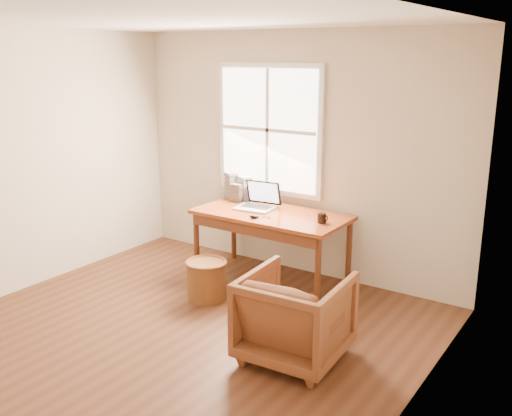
{
  "coord_description": "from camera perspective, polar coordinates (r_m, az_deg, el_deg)",
  "views": [
    {
      "loc": [
        3.07,
        -3.02,
        2.35
      ],
      "look_at": [
        -0.09,
        1.65,
        0.82
      ],
      "focal_mm": 40.0,
      "sensor_mm": 36.0,
      "label": 1
    }
  ],
  "objects": [
    {
      "name": "room_shell",
      "position": [
        4.55,
        -9.83,
        1.84
      ],
      "size": [
        4.04,
        4.54,
        2.64
      ],
      "color": "#4D2B1A",
      "rests_on": "ground"
    },
    {
      "name": "cd_stack_a",
      "position": [
        6.43,
        -1.13,
        2.01
      ],
      "size": [
        0.17,
        0.16,
        0.27
      ],
      "primitive_type": "cube",
      "rotation": [
        0.0,
        0.0,
        -0.37
      ],
      "color": "#B0B6BB",
      "rests_on": "desk"
    },
    {
      "name": "cd_stack_b",
      "position": [
        6.37,
        -1.92,
        1.54
      ],
      "size": [
        0.13,
        0.12,
        0.2
      ],
      "primitive_type": "cube",
      "rotation": [
        0.0,
        0.0,
        0.06
      ],
      "color": "#26252A",
      "rests_on": "desk"
    },
    {
      "name": "desk",
      "position": [
        5.94,
        1.54,
        -0.67
      ],
      "size": [
        1.6,
        0.8,
        0.04
      ],
      "primitive_type": "cube",
      "color": "brown",
      "rests_on": "room_shell"
    },
    {
      "name": "coffee_mug",
      "position": [
        5.61,
        6.59,
        -0.99
      ],
      "size": [
        0.11,
        0.11,
        0.1
      ],
      "primitive_type": "cylinder",
      "rotation": [
        0.0,
        0.0,
        0.35
      ],
      "color": "black",
      "rests_on": "desk"
    },
    {
      "name": "mouse",
      "position": [
        5.73,
        -0.16,
        -0.85
      ],
      "size": [
        0.12,
        0.1,
        0.04
      ],
      "primitive_type": "ellipsoid",
      "rotation": [
        0.0,
        0.0,
        0.38
      ],
      "color": "black",
      "rests_on": "desk"
    },
    {
      "name": "laptop",
      "position": [
        6.02,
        -0.15,
        1.25
      ],
      "size": [
        0.44,
        0.46,
        0.3
      ],
      "primitive_type": null,
      "rotation": [
        0.0,
        0.0,
        0.1
      ],
      "color": "#B2B3B9",
      "rests_on": "desk"
    },
    {
      "name": "wicker_stool",
      "position": [
        5.67,
        -4.96,
        -7.25
      ],
      "size": [
        0.51,
        0.51,
        0.38
      ],
      "primitive_type": "cylinder",
      "rotation": [
        0.0,
        0.0,
        0.43
      ],
      "color": "brown",
      "rests_on": "room_shell"
    },
    {
      "name": "cd_stack_c",
      "position": [
        6.5,
        -2.47,
        2.25
      ],
      "size": [
        0.17,
        0.16,
        0.3
      ],
      "primitive_type": "cube",
      "rotation": [
        0.0,
        0.0,
        -0.42
      ],
      "color": "#93939F",
      "rests_on": "desk"
    },
    {
      "name": "cd_stack_d",
      "position": [
        6.37,
        -0.49,
        1.42
      ],
      "size": [
        0.16,
        0.15,
        0.17
      ],
      "primitive_type": "cube",
      "rotation": [
        0.0,
        0.0,
        -0.29
      ],
      "color": "#AEB1BA",
      "rests_on": "desk"
    },
    {
      "name": "armchair",
      "position": [
        4.56,
        3.94,
        -10.79
      ],
      "size": [
        0.81,
        0.83,
        0.71
      ],
      "primitive_type": "imported",
      "rotation": [
        0.0,
        0.0,
        3.21
      ],
      "color": "brown",
      "rests_on": "room_shell"
    }
  ]
}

